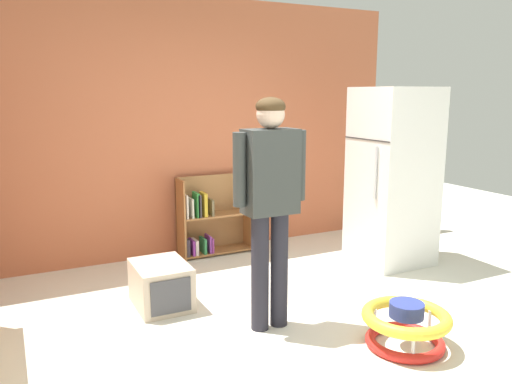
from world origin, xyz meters
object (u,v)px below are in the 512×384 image
standing_person (270,193)px  baby_walker (406,325)px  refrigerator (393,177)px  bookshelf (210,220)px  pet_carrier (161,285)px

standing_person → baby_walker: size_ratio=2.81×
refrigerator → baby_walker: size_ratio=2.95×
standing_person → baby_walker: (0.69, -0.69, -0.86)m
refrigerator → baby_walker: bearing=-127.6°
baby_walker → bookshelf: bearing=99.9°
bookshelf → pet_carrier: size_ratio=1.54×
bookshelf → refrigerator: bearing=-34.3°
standing_person → refrigerator: bearing=23.1°
baby_walker → refrigerator: bearing=52.4°
baby_walker → pet_carrier: size_ratio=1.09×
refrigerator → standing_person: size_ratio=1.05×
bookshelf → baby_walker: 2.58m
baby_walker → standing_person: bearing=135.1°
refrigerator → pet_carrier: (-2.44, -0.05, -0.71)m
pet_carrier → standing_person: bearing=-49.6°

